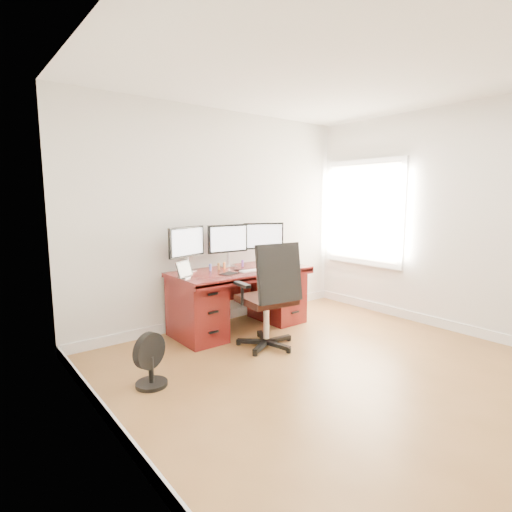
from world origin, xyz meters
TOP-DOWN VIEW (x-y plane):
  - ground at (0.00, 0.00)m, footprint 4.50×4.50m
  - back_wall at (0.00, 2.25)m, footprint 4.00×0.10m
  - right_wall at (2.00, 0.11)m, footprint 0.10×4.50m
  - desk at (0.00, 1.83)m, footprint 1.70×0.80m
  - office_chair at (-0.13, 1.11)m, footprint 0.69×0.69m
  - floor_fan at (-1.50, 1.06)m, footprint 0.32×0.27m
  - monitor_left at (-0.58, 2.07)m, footprint 0.53×0.20m
  - monitor_center at (-0.00, 2.07)m, footprint 0.55×0.15m
  - monitor_right at (0.58, 2.07)m, footprint 0.53×0.23m
  - tablet_left at (-0.79, 1.75)m, footprint 0.24×0.17m
  - tablet_right at (0.77, 1.75)m, footprint 0.25×0.15m
  - keyboard at (0.01, 1.63)m, footprint 0.26×0.12m
  - trackpad at (0.20, 1.59)m, footprint 0.15×0.15m
  - drawing_tablet at (-0.27, 1.65)m, footprint 0.25×0.20m
  - phone at (-0.04, 1.76)m, footprint 0.14×0.10m
  - figurine_blue at (-0.34, 1.95)m, footprint 0.04×0.04m
  - figurine_brown at (-0.22, 1.95)m, footprint 0.04×0.04m
  - figurine_orange at (-0.14, 1.95)m, footprint 0.04×0.04m
  - figurine_purple at (0.14, 1.95)m, footprint 0.04×0.04m

SIDE VIEW (x-z plane):
  - ground at x=0.00m, z-range 0.00..0.00m
  - floor_fan at x=-1.50m, z-range -0.01..0.46m
  - office_chair at x=-0.13m, z-range -0.20..0.96m
  - desk at x=0.00m, z-range 0.03..0.78m
  - trackpad at x=0.20m, z-range 0.75..0.76m
  - drawing_tablet at x=-0.27m, z-range 0.75..0.76m
  - phone at x=-0.04m, z-range 0.75..0.76m
  - keyboard at x=0.01m, z-range 0.75..0.76m
  - figurine_blue at x=-0.34m, z-range 0.75..0.84m
  - figurine_brown at x=-0.22m, z-range 0.75..0.84m
  - figurine_orange at x=-0.14m, z-range 0.75..0.84m
  - figurine_purple at x=0.14m, z-range 0.75..0.84m
  - tablet_left at x=-0.79m, z-range 0.74..0.93m
  - tablet_right at x=0.77m, z-range 0.74..0.93m
  - monitor_left at x=-0.58m, z-range 0.82..1.35m
  - monitor_center at x=0.00m, z-range 0.82..1.35m
  - monitor_right at x=0.58m, z-range 0.82..1.35m
  - back_wall at x=0.00m, z-range 0.00..2.70m
  - right_wall at x=2.00m, z-range 0.00..2.70m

